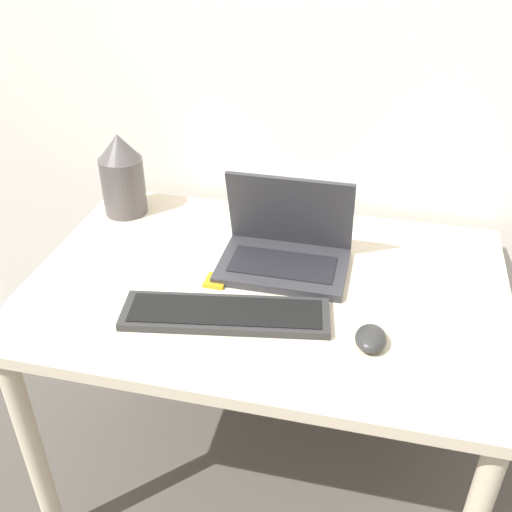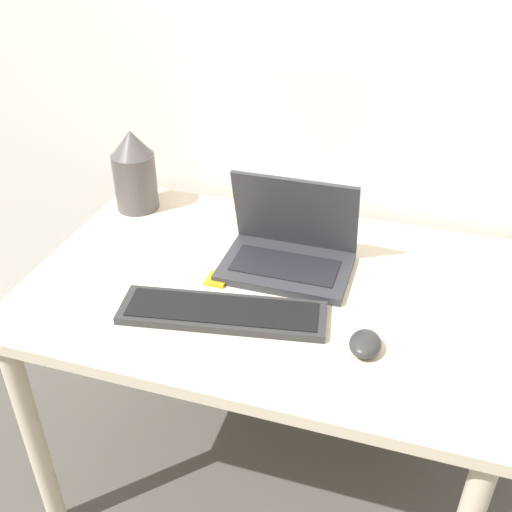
{
  "view_description": "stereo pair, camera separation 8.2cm",
  "coord_description": "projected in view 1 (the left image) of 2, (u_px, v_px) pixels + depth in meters",
  "views": [
    {
      "loc": [
        0.24,
        -0.75,
        1.54
      ],
      "look_at": [
        -0.02,
        0.33,
        0.81
      ],
      "focal_mm": 42.0,
      "sensor_mm": 36.0,
      "label": 1
    },
    {
      "loc": [
        0.32,
        -0.73,
        1.54
      ],
      "look_at": [
        -0.02,
        0.33,
        0.81
      ],
      "focal_mm": 42.0,
      "sensor_mm": 36.0,
      "label": 2
    }
  ],
  "objects": [
    {
      "name": "wall_back",
      "position": [
        307.0,
        6.0,
        1.49
      ],
      "size": [
        6.0,
        0.05,
        2.5
      ],
      "color": "silver",
      "rests_on": "ground_plane"
    },
    {
      "name": "desk",
      "position": [
        266.0,
        312.0,
        1.47
      ],
      "size": [
        1.12,
        0.75,
        0.71
      ],
      "color": "beige",
      "rests_on": "ground_plane"
    },
    {
      "name": "laptop",
      "position": [
        286.0,
        247.0,
        1.46
      ],
      "size": [
        0.31,
        0.21,
        0.22
      ],
      "color": "#333338",
      "rests_on": "desk"
    },
    {
      "name": "keyboard",
      "position": [
        226.0,
        314.0,
        1.31
      ],
      "size": [
        0.47,
        0.2,
        0.02
      ],
      "color": "#2D2D2D",
      "rests_on": "desk"
    },
    {
      "name": "mouse",
      "position": [
        371.0,
        338.0,
        1.23
      ],
      "size": [
        0.06,
        0.08,
        0.04
      ],
      "color": "#2D2D2D",
      "rests_on": "desk"
    },
    {
      "name": "vase",
      "position": [
        122.0,
        175.0,
        1.65
      ],
      "size": [
        0.12,
        0.12,
        0.23
      ],
      "color": "#514C4C",
      "rests_on": "desk"
    },
    {
      "name": "mp3_player",
      "position": [
        216.0,
        281.0,
        1.42
      ],
      "size": [
        0.05,
        0.06,
        0.01
      ],
      "color": "orange",
      "rests_on": "desk"
    }
  ]
}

